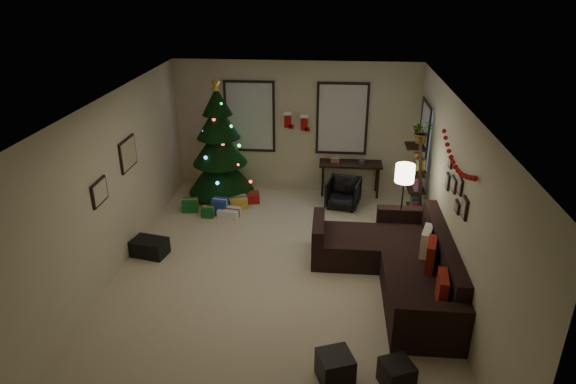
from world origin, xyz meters
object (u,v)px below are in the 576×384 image
(desk, at_px, (351,166))
(bookshelf, at_px, (417,182))
(desk_chair, at_px, (343,193))
(sofa, at_px, (399,264))
(christmas_tree, at_px, (220,149))

(desk, bearing_deg, bookshelf, -49.46)
(bookshelf, bearing_deg, desk_chair, 152.05)
(sofa, distance_m, desk, 3.30)
(christmas_tree, distance_m, sofa, 4.43)
(bookshelf, bearing_deg, desk, 130.54)
(christmas_tree, xyz_separation_m, bookshelf, (3.79, -0.97, -0.17))
(desk_chair, distance_m, bookshelf, 1.55)
(christmas_tree, relative_size, sofa, 0.86)
(sofa, xyz_separation_m, bookshelf, (0.48, 1.89, 0.56))
(christmas_tree, xyz_separation_m, desk, (2.65, 0.36, -0.42))
(sofa, relative_size, desk_chair, 4.90)
(desk, bearing_deg, sofa, -78.40)
(desk, height_order, desk_chair, desk)
(sofa, distance_m, bookshelf, 2.03)
(desk_chair, bearing_deg, bookshelf, -15.80)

